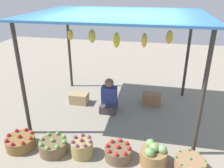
# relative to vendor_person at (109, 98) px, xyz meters

# --- Properties ---
(ground_plane) EXTENTS (14.00, 14.00, 0.00)m
(ground_plane) POSITION_rel_vendor_person_xyz_m (0.20, -0.02, -0.30)
(ground_plane) COLOR gray
(market_stall_structure) EXTENTS (3.38, 2.61, 2.19)m
(market_stall_structure) POSITION_rel_vendor_person_xyz_m (0.20, -0.02, 1.73)
(market_stall_structure) COLOR #38332D
(market_stall_structure) RESTS_ON ground
(vendor_person) EXTENTS (0.36, 0.44, 0.78)m
(vendor_person) POSITION_rel_vendor_person_xyz_m (0.00, 0.00, 0.00)
(vendor_person) COLOR #443A3F
(vendor_person) RESTS_ON ground
(basket_red_apples) EXTENTS (0.51, 0.51, 0.27)m
(basket_red_apples) POSITION_rel_vendor_person_xyz_m (-1.27, -1.62, -0.19)
(basket_red_apples) COLOR brown
(basket_red_apples) RESTS_ON ground
(basket_green_apples) EXTENTS (0.48, 0.48, 0.28)m
(basket_green_apples) POSITION_rel_vendor_person_xyz_m (-0.64, -1.62, -0.18)
(basket_green_apples) COLOR brown
(basket_green_apples) RESTS_ON ground
(basket_purple_onions) EXTENTS (0.38, 0.38, 0.34)m
(basket_purple_onions) POSITION_rel_vendor_person_xyz_m (-0.13, -1.58, -0.15)
(basket_purple_onions) COLOR #9B894D
(basket_purple_onions) RESTS_ON ground
(basket_red_tomatoes) EXTENTS (0.45, 0.45, 0.27)m
(basket_red_tomatoes) POSITION_rel_vendor_person_xyz_m (0.49, -1.55, -0.19)
(basket_red_tomatoes) COLOR brown
(basket_red_tomatoes) RESTS_ON ground
(basket_cabbages) EXTENTS (0.44, 0.44, 0.40)m
(basket_cabbages) POSITION_rel_vendor_person_xyz_m (1.07, -1.56, -0.13)
(basket_cabbages) COLOR olive
(basket_cabbages) RESTS_ON ground
(basket_green_chilies) EXTENTS (0.47, 0.47, 0.25)m
(basket_green_chilies) POSITION_rel_vendor_person_xyz_m (1.63, -1.60, -0.19)
(basket_green_chilies) COLOR #9D744D
(basket_green_chilies) RESTS_ON ground
(wooden_crate_near_vendor) EXTENTS (0.43, 0.30, 0.25)m
(wooden_crate_near_vendor) POSITION_rel_vendor_person_xyz_m (-0.79, 0.19, -0.17)
(wooden_crate_near_vendor) COLOR tan
(wooden_crate_near_vendor) RESTS_ON ground
(wooden_crate_stacked_rear) EXTENTS (0.44, 0.26, 0.30)m
(wooden_crate_stacked_rear) POSITION_rel_vendor_person_xyz_m (0.95, 0.46, -0.15)
(wooden_crate_stacked_rear) COLOR #986B4A
(wooden_crate_stacked_rear) RESTS_ON ground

